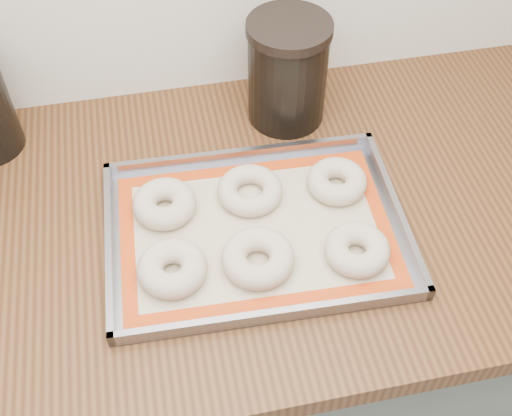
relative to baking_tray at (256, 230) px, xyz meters
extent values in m
cube|color=slate|center=(-0.20, 0.05, -0.48)|extent=(3.00, 0.65, 0.86)
cube|color=brown|center=(-0.20, 0.05, -0.03)|extent=(3.06, 0.68, 0.04)
cube|color=gray|center=(0.00, 0.00, 0.00)|extent=(0.47, 0.35, 0.00)
cube|color=gray|center=(0.01, 0.16, 0.01)|extent=(0.46, 0.03, 0.02)
cube|color=gray|center=(-0.01, -0.16, 0.01)|extent=(0.46, 0.03, 0.02)
cube|color=gray|center=(-0.22, 0.01, 0.01)|extent=(0.02, 0.33, 0.02)
cube|color=gray|center=(0.22, -0.01, 0.01)|extent=(0.02, 0.33, 0.02)
cube|color=#C6B793|center=(0.00, 0.00, 0.00)|extent=(0.43, 0.31, 0.00)
cube|color=#CA3D0D|center=(0.01, 0.13, 0.00)|extent=(0.42, 0.04, 0.00)
cube|color=#CA3D0D|center=(-0.01, -0.13, 0.00)|extent=(0.42, 0.04, 0.00)
cube|color=#CA3D0D|center=(-0.20, 0.01, 0.00)|extent=(0.03, 0.25, 0.00)
cube|color=#CA3D0D|center=(0.20, -0.01, 0.00)|extent=(0.03, 0.25, 0.00)
torus|color=beige|center=(-0.14, -0.06, 0.02)|extent=(0.13, 0.13, 0.04)
torus|color=beige|center=(-0.01, -0.06, 0.02)|extent=(0.12, 0.12, 0.04)
torus|color=beige|center=(0.14, -0.08, 0.02)|extent=(0.13, 0.13, 0.04)
torus|color=beige|center=(-0.13, 0.07, 0.02)|extent=(0.11, 0.11, 0.04)
torus|color=beige|center=(0.00, 0.07, 0.01)|extent=(0.13, 0.13, 0.03)
torus|color=beige|center=(0.15, 0.06, 0.02)|extent=(0.10, 0.10, 0.04)
cylinder|color=black|center=(0.11, 0.26, 0.08)|extent=(0.14, 0.14, 0.18)
cylinder|color=black|center=(0.11, 0.26, 0.18)|extent=(0.14, 0.14, 0.02)
camera|label=1|loc=(-0.13, -0.61, 0.78)|focal=45.00mm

